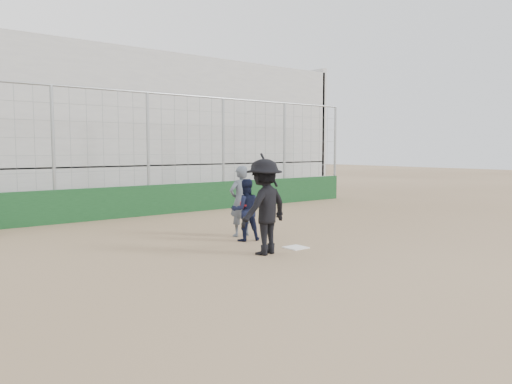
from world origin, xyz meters
TOP-DOWN VIEW (x-y plane):
  - ground at (0.00, 0.00)m, footprint 90.00×90.00m
  - home_plate at (0.00, 0.00)m, footprint 0.44×0.44m
  - backstop at (0.00, 7.00)m, footprint 18.10×0.25m
  - bleachers at (0.00, 11.95)m, footprint 20.25×6.70m
  - batter_at_plate at (-0.94, -0.03)m, footprint 1.40×0.97m
  - catcher_crouched at (-0.35, 1.37)m, footprint 0.85×0.75m
  - umpire at (-0.04, 1.97)m, footprint 0.65×0.43m

SIDE VIEW (x-z plane):
  - ground at x=0.00m, z-range 0.00..0.00m
  - home_plate at x=0.00m, z-range 0.00..0.02m
  - catcher_crouched at x=-0.35m, z-range 0.00..1.02m
  - umpire at x=-0.04m, z-range 0.00..1.59m
  - backstop at x=0.00m, z-range -1.06..2.98m
  - batter_at_plate at x=-0.94m, z-range -0.06..2.04m
  - bleachers at x=0.00m, z-range -0.57..6.41m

